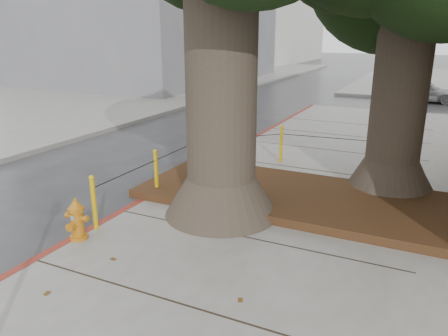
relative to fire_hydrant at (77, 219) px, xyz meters
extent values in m
plane|color=#28282B|center=(1.90, -0.80, -0.48)|extent=(140.00, 140.00, 0.00)
cube|color=slate|center=(-12.10, 9.20, -0.41)|extent=(14.00, 60.00, 0.15)
cube|color=maroon|center=(-0.10, 1.70, -0.41)|extent=(0.14, 26.00, 0.16)
cube|color=black|center=(2.80, 3.10, -0.25)|extent=(6.40, 2.60, 0.16)
cone|color=#4C3F33|center=(1.60, 1.90, 0.02)|extent=(2.04, 2.04, 0.70)
cylinder|color=#4C3F33|center=(1.60, 1.90, 2.05)|extent=(1.20, 1.20, 4.22)
cone|color=#4C3F33|center=(4.20, 4.40, 0.02)|extent=(1.77, 1.77, 0.70)
cylinder|color=#4C3F33|center=(4.20, 4.40, 1.84)|extent=(1.04, 1.04, 3.84)
cylinder|color=gold|center=(0.00, 0.40, 0.12)|extent=(0.08, 0.08, 0.90)
sphere|color=gold|center=(0.00, 0.40, 0.57)|extent=(0.09, 0.09, 0.09)
cylinder|color=gold|center=(0.00, 2.20, 0.12)|extent=(0.08, 0.08, 0.90)
sphere|color=gold|center=(0.00, 2.20, 0.57)|extent=(0.09, 0.09, 0.09)
cylinder|color=gold|center=(0.00, 4.00, 0.12)|extent=(0.08, 0.08, 0.90)
sphere|color=gold|center=(0.00, 4.00, 0.57)|extent=(0.09, 0.09, 0.09)
cylinder|color=gold|center=(1.50, 5.50, 0.12)|extent=(0.08, 0.08, 0.90)
sphere|color=gold|center=(1.50, 5.50, 0.57)|extent=(0.09, 0.09, 0.09)
cylinder|color=gold|center=(3.70, 5.70, 0.12)|extent=(0.08, 0.08, 0.90)
sphere|color=gold|center=(3.70, 5.70, 0.57)|extent=(0.09, 0.09, 0.09)
cylinder|color=black|center=(0.00, 1.30, 0.39)|extent=(0.02, 1.80, 0.02)
cylinder|color=black|center=(0.00, 3.10, 0.39)|extent=(0.02, 1.80, 0.02)
cylinder|color=black|center=(0.75, 4.75, 0.39)|extent=(1.51, 1.51, 0.02)
cylinder|color=black|center=(2.60, 5.60, 0.39)|extent=(2.20, 0.22, 0.02)
cylinder|color=orange|center=(0.00, 0.00, -0.31)|extent=(0.30, 0.30, 0.05)
cylinder|color=orange|center=(0.00, 0.00, -0.07)|extent=(0.21, 0.21, 0.45)
cylinder|color=orange|center=(0.00, 0.00, 0.16)|extent=(0.27, 0.27, 0.06)
cone|color=orange|center=(0.00, 0.00, 0.25)|extent=(0.26, 0.26, 0.12)
cylinder|color=orange|center=(0.00, 0.00, 0.33)|extent=(0.05, 0.05, 0.04)
cylinder|color=orange|center=(-0.12, 0.00, 0.04)|extent=(0.13, 0.09, 0.08)
cylinder|color=orange|center=(0.12, 0.01, 0.04)|extent=(0.13, 0.09, 0.08)
cylinder|color=orange|center=(0.01, -0.10, -0.07)|extent=(0.12, 0.13, 0.12)
cube|color=#5999D8|center=(0.01, -0.09, 0.06)|extent=(0.06, 0.01, 0.06)
imported|color=#A5A5AA|center=(4.24, 18.86, 0.07)|extent=(3.25, 1.31, 1.11)
imported|color=black|center=(-10.05, 18.67, 0.20)|extent=(2.36, 4.86, 1.36)
camera|label=1|loc=(4.82, -4.66, 2.82)|focal=35.00mm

